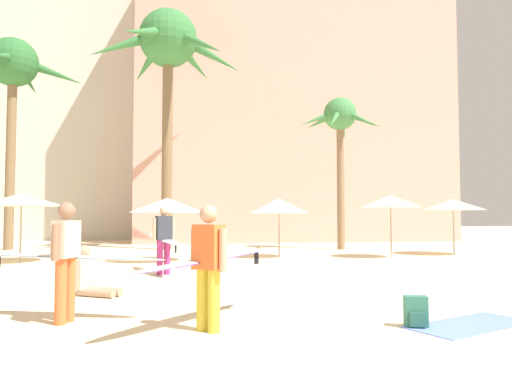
{
  "coord_description": "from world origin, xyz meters",
  "views": [
    {
      "loc": [
        -1.69,
        -4.91,
        1.5
      ],
      "look_at": [
        0.49,
        7.22,
        2.13
      ],
      "focal_mm": 33.43,
      "sensor_mm": 36.0,
      "label": 1
    }
  ],
  "objects_px": {
    "cafe_umbrella_2": "(391,201)",
    "person_mid_right": "(67,257)",
    "beach_towel": "(470,325)",
    "person_mid_left": "(164,238)",
    "backpack": "(416,312)",
    "palm_tree_far_left": "(340,125)",
    "palm_tree_center": "(169,50)",
    "cafe_umbrella_0": "(167,205)",
    "cafe_umbrella_3": "(22,200)",
    "person_near_right": "(208,261)",
    "cafe_umbrella_4": "(279,206)",
    "palm_tree_left": "(13,73)",
    "cafe_umbrella_5": "(453,205)",
    "person_near_left": "(90,278)"
  },
  "relations": [
    {
      "from": "cafe_umbrella_4",
      "to": "person_mid_right",
      "type": "distance_m",
      "value": 11.18
    },
    {
      "from": "palm_tree_center",
      "to": "person_near_right",
      "type": "xyz_separation_m",
      "value": [
        0.64,
        -15.54,
        -8.29
      ]
    },
    {
      "from": "cafe_umbrella_5",
      "to": "beach_towel",
      "type": "relative_size",
      "value": 1.28
    },
    {
      "from": "cafe_umbrella_2",
      "to": "person_mid_left",
      "type": "bearing_deg",
      "value": -156.27
    },
    {
      "from": "palm_tree_far_left",
      "to": "palm_tree_center",
      "type": "height_order",
      "value": "palm_tree_center"
    },
    {
      "from": "cafe_umbrella_4",
      "to": "palm_tree_left",
      "type": "bearing_deg",
      "value": 151.25
    },
    {
      "from": "cafe_umbrella_2",
      "to": "person_mid_right",
      "type": "bearing_deg",
      "value": -136.28
    },
    {
      "from": "palm_tree_center",
      "to": "palm_tree_left",
      "type": "bearing_deg",
      "value": 170.95
    },
    {
      "from": "palm_tree_far_left",
      "to": "person_mid_left",
      "type": "xyz_separation_m",
      "value": [
        -7.79,
        -7.94,
        -4.75
      ]
    },
    {
      "from": "beach_towel",
      "to": "person_mid_left",
      "type": "relative_size",
      "value": 0.69
    },
    {
      "from": "person_mid_right",
      "to": "cafe_umbrella_4",
      "type": "bearing_deg",
      "value": 83.06
    },
    {
      "from": "palm_tree_center",
      "to": "cafe_umbrella_4",
      "type": "height_order",
      "value": "palm_tree_center"
    },
    {
      "from": "cafe_umbrella_3",
      "to": "person_near_left",
      "type": "distance_m",
      "value": 7.91
    },
    {
      "from": "person_near_right",
      "to": "person_mid_right",
      "type": "bearing_deg",
      "value": -66.67
    },
    {
      "from": "cafe_umbrella_0",
      "to": "person_mid_right",
      "type": "relative_size",
      "value": 0.86
    },
    {
      "from": "cafe_umbrella_0",
      "to": "person_mid_right",
      "type": "xyz_separation_m",
      "value": [
        -1.34,
        -8.88,
        -0.95
      ]
    },
    {
      "from": "cafe_umbrella_3",
      "to": "backpack",
      "type": "distance_m",
      "value": 13.35
    },
    {
      "from": "person_mid_left",
      "to": "person_near_right",
      "type": "distance_m",
      "value": 6.29
    },
    {
      "from": "palm_tree_far_left",
      "to": "cafe_umbrella_3",
      "type": "height_order",
      "value": "palm_tree_far_left"
    },
    {
      "from": "palm_tree_far_left",
      "to": "backpack",
      "type": "distance_m",
      "value": 16.19
    },
    {
      "from": "beach_towel",
      "to": "backpack",
      "type": "relative_size",
      "value": 4.53
    },
    {
      "from": "cafe_umbrella_0",
      "to": "palm_tree_center",
      "type": "bearing_deg",
      "value": 90.33
    },
    {
      "from": "palm_tree_center",
      "to": "cafe_umbrella_2",
      "type": "height_order",
      "value": "palm_tree_center"
    },
    {
      "from": "palm_tree_left",
      "to": "cafe_umbrella_0",
      "type": "distance_m",
      "value": 11.64
    },
    {
      "from": "backpack",
      "to": "person_mid_left",
      "type": "height_order",
      "value": "person_mid_left"
    },
    {
      "from": "cafe_umbrella_0",
      "to": "person_near_left",
      "type": "bearing_deg",
      "value": -101.82
    },
    {
      "from": "beach_towel",
      "to": "person_mid_right",
      "type": "height_order",
      "value": "person_mid_right"
    },
    {
      "from": "palm_tree_left",
      "to": "palm_tree_center",
      "type": "bearing_deg",
      "value": -9.05
    },
    {
      "from": "palm_tree_far_left",
      "to": "palm_tree_center",
      "type": "bearing_deg",
      "value": 170.13
    },
    {
      "from": "palm_tree_left",
      "to": "person_mid_right",
      "type": "height_order",
      "value": "palm_tree_left"
    },
    {
      "from": "person_mid_right",
      "to": "person_near_right",
      "type": "bearing_deg",
      "value": -1.43
    },
    {
      "from": "cafe_umbrella_0",
      "to": "beach_towel",
      "type": "xyz_separation_m",
      "value": [
        4.19,
        -10.13,
        -1.86
      ]
    },
    {
      "from": "palm_tree_far_left",
      "to": "cafe_umbrella_4",
      "type": "distance_m",
      "value": 6.42
    },
    {
      "from": "palm_tree_far_left",
      "to": "cafe_umbrella_5",
      "type": "relative_size",
      "value": 2.86
    },
    {
      "from": "beach_towel",
      "to": "person_mid_right",
      "type": "relative_size",
      "value": 0.65
    },
    {
      "from": "cafe_umbrella_0",
      "to": "cafe_umbrella_4",
      "type": "bearing_deg",
      "value": 12.18
    },
    {
      "from": "palm_tree_center",
      "to": "cafe_umbrella_5",
      "type": "bearing_deg",
      "value": -23.78
    },
    {
      "from": "cafe_umbrella_3",
      "to": "beach_towel",
      "type": "bearing_deg",
      "value": -49.94
    },
    {
      "from": "person_mid_right",
      "to": "person_near_left",
      "type": "bearing_deg",
      "value": 113.02
    },
    {
      "from": "beach_towel",
      "to": "backpack",
      "type": "height_order",
      "value": "backpack"
    },
    {
      "from": "backpack",
      "to": "person_mid_left",
      "type": "relative_size",
      "value": 0.15
    },
    {
      "from": "beach_towel",
      "to": "person_near_right",
      "type": "xyz_separation_m",
      "value": [
        -3.59,
        0.4,
        0.89
      ]
    },
    {
      "from": "palm_tree_far_left",
      "to": "person_near_right",
      "type": "xyz_separation_m",
      "value": [
        -7.13,
        -14.19,
        -4.79
      ]
    },
    {
      "from": "cafe_umbrella_2",
      "to": "beach_towel",
      "type": "xyz_separation_m",
      "value": [
        -3.83,
        -10.21,
        -2.04
      ]
    },
    {
      "from": "palm_tree_left",
      "to": "beach_towel",
      "type": "height_order",
      "value": "palm_tree_left"
    },
    {
      "from": "cafe_umbrella_5",
      "to": "backpack",
      "type": "height_order",
      "value": "cafe_umbrella_5"
    },
    {
      "from": "cafe_umbrella_3",
      "to": "palm_tree_center",
      "type": "bearing_deg",
      "value": 49.72
    },
    {
      "from": "palm_tree_far_left",
      "to": "cafe_umbrella_2",
      "type": "bearing_deg",
      "value": -86.24
    },
    {
      "from": "palm_tree_far_left",
      "to": "cafe_umbrella_0",
      "type": "relative_size",
      "value": 2.78
    },
    {
      "from": "cafe_umbrella_2",
      "to": "person_near_left",
      "type": "bearing_deg",
      "value": -144.51
    }
  ]
}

